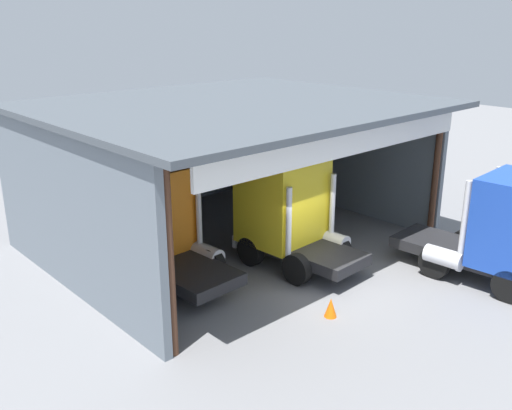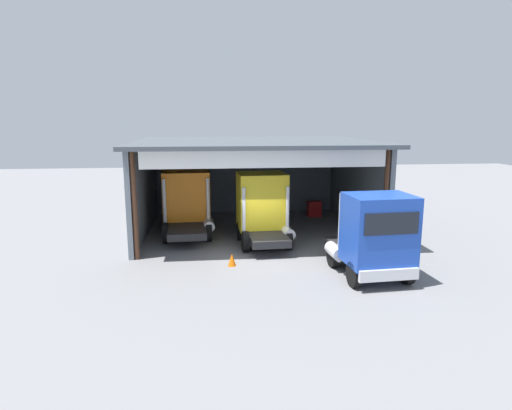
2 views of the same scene
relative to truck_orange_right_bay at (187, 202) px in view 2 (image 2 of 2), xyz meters
The scene contains 8 objects.
ground_plane 6.09m from the truck_orange_right_bay, 49.39° to the right, with size 80.00×80.00×0.00m, color slate.
workshop_shed 4.40m from the truck_orange_right_bay, 20.76° to the left, with size 12.90×11.20×5.22m.
truck_orange_right_bay is the anchor object (origin of this frame).
truck_yellow_center_right_bay 4.53m from the truck_orange_right_bay, 28.69° to the right, with size 2.72×4.40×3.64m.
truck_blue_center_bay 11.00m from the truck_orange_right_bay, 45.33° to the right, with size 2.83×5.02×3.50m.
oil_drum 9.41m from the truck_orange_right_bay, 27.42° to the left, with size 0.58×0.58×0.91m, color #B21E19.
tool_cart 9.12m from the truck_orange_right_bay, 24.79° to the left, with size 0.90×0.60×1.00m, color red.
traffic_cone 6.28m from the truck_orange_right_bay, 68.99° to the right, with size 0.36×0.36×0.56m, color orange.
Camera 2 is at (-2.52, -19.49, 6.33)m, focal length 30.38 mm.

